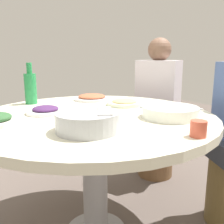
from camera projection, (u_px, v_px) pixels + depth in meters
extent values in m
cylinder|color=#99999E|center=(95.00, 178.00, 1.45)|extent=(0.14, 0.14, 0.67)
cylinder|color=beige|center=(94.00, 118.00, 1.37)|extent=(1.29, 1.29, 0.04)
cylinder|color=#B2B5BA|center=(87.00, 122.00, 1.04)|extent=(0.26, 0.26, 0.08)
ellipsoid|color=white|center=(87.00, 121.00, 1.04)|extent=(0.22, 0.22, 0.09)
cube|color=white|center=(105.00, 111.00, 1.04)|extent=(0.16, 0.12, 0.01)
cylinder|color=white|center=(170.00, 112.00, 1.28)|extent=(0.28, 0.28, 0.06)
cylinder|color=#331D0A|center=(170.00, 113.00, 1.28)|extent=(0.25, 0.25, 0.04)
cylinder|color=silver|center=(170.00, 108.00, 1.28)|extent=(0.22, 0.24, 0.01)
cylinder|color=white|center=(46.00, 112.00, 1.38)|extent=(0.21, 0.21, 0.02)
ellipsoid|color=#4A275A|center=(45.00, 109.00, 1.38)|extent=(0.14, 0.14, 0.03)
cylinder|color=white|center=(92.00, 99.00, 1.80)|extent=(0.25, 0.25, 0.02)
ellipsoid|color=#BC5E3D|center=(92.00, 96.00, 1.79)|extent=(0.19, 0.19, 0.03)
cylinder|color=silver|center=(124.00, 103.00, 1.61)|extent=(0.23, 0.23, 0.02)
ellipsoid|color=tan|center=(124.00, 101.00, 1.61)|extent=(0.16, 0.16, 0.03)
cylinder|color=#28904B|center=(31.00, 89.00, 1.64)|extent=(0.08, 0.08, 0.20)
cylinder|color=#28904B|center=(29.00, 68.00, 1.61)|extent=(0.03, 0.03, 0.07)
cylinder|color=#D0533C|center=(198.00, 129.00, 0.97)|extent=(0.06, 0.06, 0.06)
cylinder|color=brown|center=(156.00, 152.00, 2.25)|extent=(0.30, 0.30, 0.43)
cube|color=#2D333D|center=(157.00, 122.00, 2.19)|extent=(0.44, 0.45, 0.12)
cube|color=silver|center=(158.00, 88.00, 2.13)|extent=(0.39, 0.33, 0.46)
sphere|color=brown|center=(160.00, 50.00, 2.06)|extent=(0.19, 0.19, 0.19)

